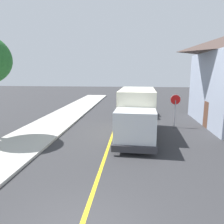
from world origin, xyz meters
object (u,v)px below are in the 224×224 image
box_truck (137,111)px  parked_car_near (143,107)px  parked_car_mid (137,100)px  parked_car_far (134,95)px  stop_sign (175,105)px

box_truck → parked_car_near: bearing=84.3°
parked_car_mid → parked_car_far: size_ratio=1.00×
box_truck → parked_car_mid: size_ratio=1.62×
parked_car_far → stop_sign: bearing=-79.4°
box_truck → parked_car_far: box_truck is taller
parked_car_near → parked_car_far: size_ratio=1.00×
parked_car_mid → stop_sign: size_ratio=1.69×
parked_car_mid → stop_sign: bearing=-75.1°
parked_car_near → box_truck: bearing=-95.7°
parked_car_far → stop_sign: stop_sign is taller
parked_car_near → parked_car_far: bearing=93.8°
parked_car_mid → parked_car_far: 5.91m
parked_car_near → parked_car_mid: 6.01m
box_truck → stop_sign: bearing=39.4°
box_truck → parked_car_mid: bearing=89.1°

